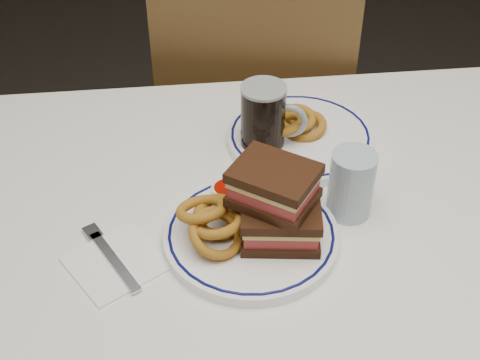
{
  "coord_description": "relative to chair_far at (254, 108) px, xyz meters",
  "views": [
    {
      "loc": [
        -0.12,
        -0.8,
        1.5
      ],
      "look_at": [
        -0.04,
        -0.01,
        0.85
      ],
      "focal_mm": 50.0,
      "sensor_mm": 36.0,
      "label": 1
    }
  ],
  "objects": [
    {
      "name": "beer_mug",
      "position": [
        -0.04,
        -0.46,
        0.28
      ],
      "size": [
        0.12,
        0.08,
        0.14
      ],
      "color": "black",
      "rests_on": "dining_table"
    },
    {
      "name": "main_plate",
      "position": [
        -0.1,
        -0.69,
        0.22
      ],
      "size": [
        0.28,
        0.28,
        0.02
      ],
      "color": "white",
      "rests_on": "dining_table"
    },
    {
      "name": "onion_rings_far",
      "position": [
        0.02,
        -0.43,
        0.25
      ],
      "size": [
        0.12,
        0.11,
        0.07
      ],
      "color": "brown",
      "rests_on": "far_plate"
    },
    {
      "name": "napkin_fork",
      "position": [
        -0.31,
        -0.72,
        0.21
      ],
      "size": [
        0.17,
        0.18,
        0.01
      ],
      "color": "white",
      "rests_on": "dining_table"
    },
    {
      "name": "dining_table",
      "position": [
        -0.07,
        -0.64,
        0.11
      ],
      "size": [
        1.27,
        0.87,
        0.75
      ],
      "color": "white",
      "rests_on": "floor"
    },
    {
      "name": "reuben_sandwich",
      "position": [
        -0.06,
        -0.7,
        0.29
      ],
      "size": [
        0.15,
        0.15,
        0.12
      ],
      "color": "black",
      "rests_on": "main_plate"
    },
    {
      "name": "ketchup_ramekin",
      "position": [
        -0.13,
        -0.61,
        0.25
      ],
      "size": [
        0.05,
        0.05,
        0.03
      ],
      "color": "white",
      "rests_on": "main_plate"
    },
    {
      "name": "onion_rings_main",
      "position": [
        -0.15,
        -0.69,
        0.26
      ],
      "size": [
        0.11,
        0.13,
        0.08
      ],
      "color": "brown",
      "rests_on": "main_plate"
    },
    {
      "name": "water_glass",
      "position": [
        0.07,
        -0.64,
        0.27
      ],
      "size": [
        0.07,
        0.07,
        0.12
      ],
      "primitive_type": "cylinder",
      "color": "#96AFC1",
      "rests_on": "dining_table"
    },
    {
      "name": "far_plate",
      "position": [
        0.03,
        -0.44,
        0.22
      ],
      "size": [
        0.28,
        0.28,
        0.02
      ],
      "color": "white",
      "rests_on": "dining_table"
    },
    {
      "name": "chair_far",
      "position": [
        0.0,
        0.0,
        0.0
      ],
      "size": [
        0.52,
        0.52,
        0.99
      ],
      "color": "#493317",
      "rests_on": "floor"
    }
  ]
}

